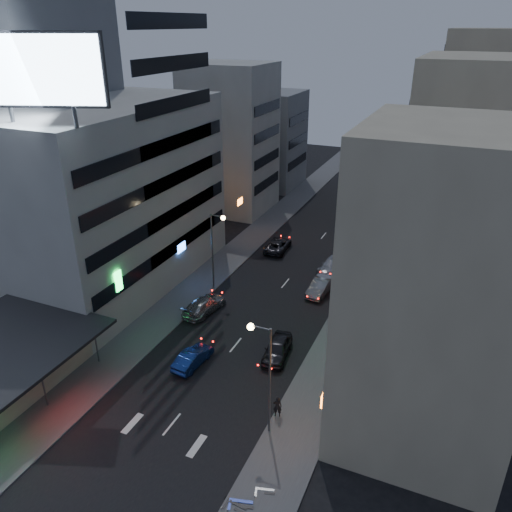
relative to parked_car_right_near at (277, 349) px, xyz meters
The scene contains 26 objects.
ground 14.44m from the parked_car_right_near, 105.24° to the right, with size 180.00×180.00×0.00m, color black.
sidewalk_left 19.96m from the parked_car_right_near, 126.23° to the left, with size 4.00×120.00×0.12m, color #4C4C4F.
sidewalk_right 16.65m from the parked_car_right_near, 75.33° to the left, with size 4.00×120.00×0.12m, color #4C4C4F.
white_building 23.17m from the parked_car_right_near, 163.67° to the left, with size 14.00×24.00×18.00m, color #B2B2AD.
grey_tower 35.12m from the parked_car_right_near, 163.03° to the left, with size 10.00×14.00×34.00m, color gray.
shophouse_near 14.92m from the parked_car_right_near, 16.92° to the right, with size 10.00×11.00×20.00m, color #B8AD90.
shophouse_mid 15.97m from the parked_car_right_near, 34.64° to the left, with size 11.00×12.00×16.00m, color tan.
shophouse_far 25.98m from the parked_car_right_near, 62.01° to the left, with size 10.00×14.00×22.00m, color #B8AD90.
far_left_a 37.73m from the parked_car_right_near, 121.82° to the left, with size 11.00×10.00×20.00m, color #B2B2AD.
far_left_b 48.79m from the parked_car_right_near, 114.17° to the left, with size 12.00×10.00×15.00m, color gray.
far_right_a 38.83m from the parked_car_right_near, 72.02° to the left, with size 11.00×12.00×18.00m, color tan.
far_right_b 52.77m from the parked_car_right_near, 76.30° to the left, with size 12.00×12.00×24.00m, color #B8AD90.
billboard 27.09m from the parked_car_right_near, 166.80° to the right, with size 9.52×3.75×6.20m.
street_lamp_right_near 9.39m from the parked_car_right_near, 75.04° to the right, with size 1.60×0.44×8.02m.
street_lamp_left 13.44m from the parked_car_right_near, 140.15° to the left, with size 1.60×0.44×8.02m.
street_lamp_right_far 26.58m from the parked_car_right_near, 85.37° to the left, with size 1.60×0.44×8.02m.
parked_car_right_near is the anchor object (origin of this frame).
parked_car_right_mid 11.60m from the parked_car_right_near, 89.24° to the left, with size 1.61×4.61×1.52m, color gray.
parked_car_left 20.94m from the parked_car_right_near, 111.05° to the left, with size 2.33×5.05×1.40m, color #2C2B30.
parked_car_right_far 16.86m from the parked_car_right_near, 90.71° to the left, with size 1.92×4.71×1.37m, color #929499.
road_car_blue 6.80m from the parked_car_right_near, 147.41° to the right, with size 1.43×4.09×1.35m, color navy.
road_car_silver 9.56m from the parked_car_right_near, 156.84° to the left, with size 2.08×5.11×1.48m, color #A6AAAE.
person 6.89m from the parked_car_right_near, 68.63° to the right, with size 0.60×0.40×1.66m, color black.
scooter_blue 13.78m from the parked_car_right_near, 74.17° to the right, with size 2.05×0.68×1.25m, color navy, non-canonical shape.
scooter_black_b 14.25m from the parked_car_right_near, 75.17° to the right, with size 1.91×0.64×1.17m, color black, non-canonical shape.
scooter_silver_b 12.86m from the parked_car_right_near, 69.27° to the right, with size 1.67×0.56×1.02m, color #93949A, non-canonical shape.
Camera 1 is at (15.49, -17.32, 24.64)m, focal length 35.00 mm.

